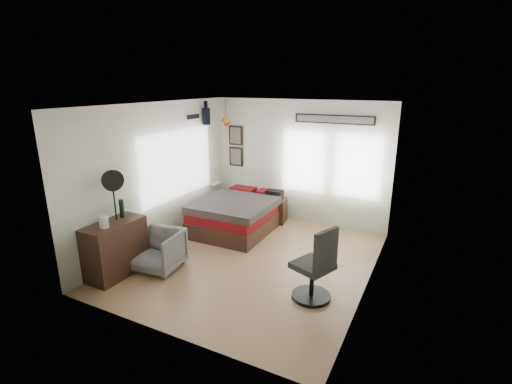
# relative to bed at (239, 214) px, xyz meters

# --- Properties ---
(ground_plane) EXTENTS (4.00, 4.50, 0.01)m
(ground_plane) POSITION_rel_bed_xyz_m (0.93, -1.24, -0.33)
(ground_plane) COLOR #A17E59
(room_shell) EXTENTS (4.02, 4.52, 2.71)m
(room_shell) POSITION_rel_bed_xyz_m (0.85, -1.05, 1.29)
(room_shell) COLOR beige
(room_shell) RESTS_ON ground_plane
(wall_decor) EXTENTS (3.55, 1.32, 1.44)m
(wall_decor) POSITION_rel_bed_xyz_m (-0.17, 0.72, 1.77)
(wall_decor) COLOR black
(wall_decor) RESTS_ON room_shell
(bed) EXTENTS (1.53, 2.09, 0.66)m
(bed) POSITION_rel_bed_xyz_m (0.00, 0.00, 0.00)
(bed) COLOR #331D13
(bed) RESTS_ON ground_plane
(dresser) EXTENTS (0.48, 1.00, 0.90)m
(dresser) POSITION_rel_bed_xyz_m (-0.81, -2.64, 0.12)
(dresser) COLOR #331D13
(dresser) RESTS_ON ground_plane
(armchair) EXTENTS (0.81, 0.83, 0.68)m
(armchair) POSITION_rel_bed_xyz_m (-0.32, -2.21, 0.02)
(armchair) COLOR slate
(armchair) RESTS_ON ground_plane
(nightstand) EXTENTS (0.59, 0.50, 0.53)m
(nightstand) POSITION_rel_bed_xyz_m (0.51, 0.70, -0.06)
(nightstand) COLOR #331D13
(nightstand) RESTS_ON ground_plane
(task_chair) EXTENTS (0.65, 0.65, 1.13)m
(task_chair) POSITION_rel_bed_xyz_m (2.33, -1.91, 0.14)
(task_chair) COLOR black
(task_chair) RESTS_ON ground_plane
(kettle) EXTENTS (0.16, 0.14, 0.18)m
(kettle) POSITION_rel_bed_xyz_m (-0.76, -2.84, 0.67)
(kettle) COLOR silver
(kettle) RESTS_ON dresser
(bottle) EXTENTS (0.08, 0.08, 0.31)m
(bottle) POSITION_rel_bed_xyz_m (-0.86, -2.38, 0.73)
(bottle) COLOR black
(bottle) RESTS_ON dresser
(stand_fan) EXTENTS (0.21, 0.33, 0.84)m
(stand_fan) POSITION_rel_bed_xyz_m (-0.84, -2.52, 1.22)
(stand_fan) COLOR black
(stand_fan) RESTS_ON dresser
(black_bag) EXTENTS (0.38, 0.26, 0.21)m
(black_bag) POSITION_rel_bed_xyz_m (0.51, 0.70, 0.31)
(black_bag) COLOR black
(black_bag) RESTS_ON nightstand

